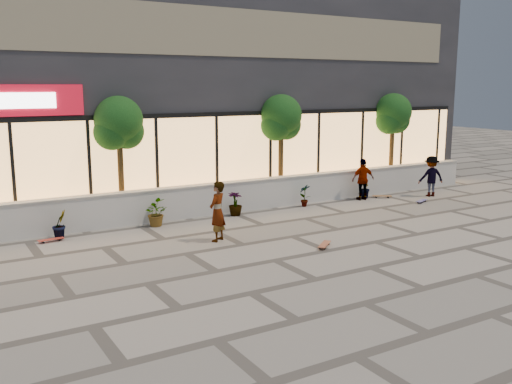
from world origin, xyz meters
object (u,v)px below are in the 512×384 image
skateboard_left (51,240)px  skateboard_right_far (422,201)px  skater_center (217,211)px  skateboard_right_near (382,196)px  tree_east (393,116)px  skater_right_far (431,176)px  skateboard_center (324,244)px  tree_midwest (119,126)px  skater_right_near (363,179)px  tree_mideast (281,120)px

skateboard_left → skateboard_right_far: 12.88m
skater_center → skateboard_right_near: 8.52m
tree_east → skater_right_far: tree_east is taller
tree_east → skateboard_center: (-7.88, -5.75, -2.91)m
tree_midwest → skater_right_far: bearing=-10.7°
tree_east → skater_center: 10.92m
skater_right_near → skateboard_right_far: skater_right_near is taller
tree_midwest → tree_east: bearing=0.0°
tree_mideast → skater_center: size_ratio=2.35×
tree_east → skateboard_center: 10.18m
tree_mideast → skater_center: 6.26m
skateboard_right_near → tree_mideast: bearing=-168.7°
tree_mideast → tree_east: size_ratio=1.00×
skateboard_center → skater_right_far: bearing=-14.4°
skater_center → skateboard_right_far: size_ratio=2.32×
skateboard_left → skateboard_right_far: size_ratio=0.98×
skateboard_center → skateboard_left: bearing=106.5°
skater_right_far → skateboard_right_near: size_ratio=2.21×
tree_east → skater_center: (-10.03, -3.74, -2.15)m
tree_midwest → skateboard_left: size_ratio=5.59×
tree_mideast → skateboard_right_far: tree_mideast is taller
tree_east → skateboard_left: (-14.01, -1.50, -2.92)m
tree_mideast → skateboard_left: tree_mideast is taller
skater_right_far → skateboard_left: (-14.02, 0.68, -0.71)m
tree_east → skateboard_right_near: size_ratio=5.54×
tree_midwest → skater_center: tree_midwest is taller
tree_east → skateboard_right_near: (-1.85, -1.50, -2.91)m
skater_center → skateboard_right_near: size_ratio=2.35×
skateboard_center → skateboard_right_far: 7.25m
tree_midwest → skateboard_center: tree_midwest is taller
tree_mideast → skater_right_far: bearing=-21.6°
tree_mideast → tree_midwest: bearing=180.0°
skater_right_near → tree_east: bearing=-143.0°
skater_right_near → skateboard_right_near: skater_right_near is taller
tree_mideast → skateboard_right_near: bearing=-22.3°
skater_right_near → skateboard_right_far: bearing=145.7°
tree_east → skateboard_right_far: size_ratio=5.47×
skateboard_center → skateboard_right_far: size_ratio=0.97×
tree_east → skater_center: bearing=-159.5°
tree_mideast → skateboard_right_near: tree_mideast is taller
skater_right_near → tree_mideast: bearing=-17.0°
skater_center → tree_midwest: bearing=-104.5°
tree_east → tree_midwest: bearing=180.0°
skateboard_center → skateboard_right_near: 7.38m
tree_midwest → skateboard_right_far: 11.08m
skater_center → skateboard_center: bearing=101.0°
skater_center → skateboard_left: 4.63m
skater_right_far → skater_right_near: bearing=3.0°
tree_midwest → skateboard_center: bearing=-57.8°
tree_east → skateboard_center: size_ratio=5.63×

